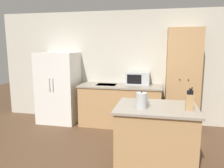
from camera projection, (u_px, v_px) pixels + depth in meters
wall_back at (145, 68)px, 5.08m from camera, size 7.20×0.06×2.60m
refrigerator at (59, 87)px, 5.19m from camera, size 0.89×0.74×1.65m
back_counter at (120, 105)px, 4.97m from camera, size 1.84×0.71×0.93m
pantry_cabinet at (182, 80)px, 4.67m from camera, size 0.69×0.54×2.17m
kitchen_island at (155, 134)px, 3.35m from camera, size 1.21×0.93×0.90m
microwave at (138, 78)px, 4.94m from camera, size 0.53×0.33×0.29m
knife_block at (190, 102)px, 3.05m from camera, size 0.11×0.07×0.33m
spice_bottle_tall_dark at (140, 100)px, 3.33m from camera, size 0.06×0.06×0.17m
spice_bottle_short_red at (145, 103)px, 3.28m from camera, size 0.04×0.04×0.11m
spice_bottle_amber_oil at (146, 99)px, 3.41m from camera, size 0.06×0.06×0.16m
kettle at (142, 101)px, 3.15m from camera, size 0.16×0.16×0.26m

